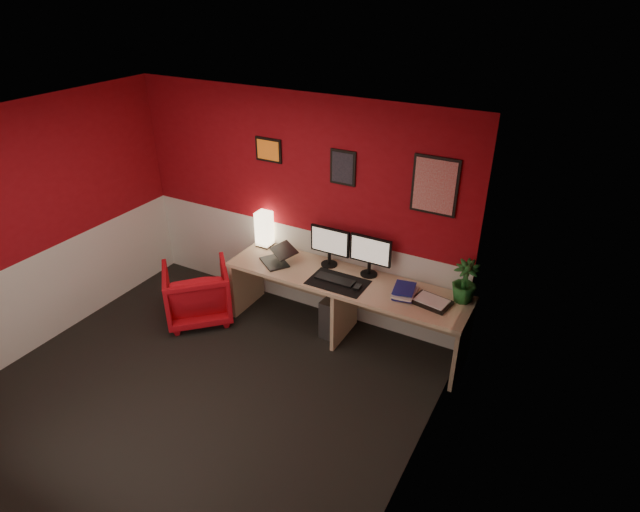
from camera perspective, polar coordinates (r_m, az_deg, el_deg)
The scene contains 27 objects.
ground at distance 5.27m, azimuth -12.49°, elevation -14.18°, with size 4.00×3.50×0.01m, color black.
ceiling at distance 4.05m, azimuth -16.26°, elevation 12.91°, with size 4.00×3.50×0.01m, color white.
wall_back at distance 5.77m, azimuth -2.64°, elevation 5.40°, with size 4.00×0.01×2.50m, color maroon.
wall_left at distance 5.97m, azimuth -28.67°, elevation 2.56°, with size 0.01×3.50×2.50m, color maroon.
wall_right at distance 3.66m, azimuth 10.39°, elevation -10.27°, with size 0.01×3.50×2.50m, color maroon.
wainscot_back at distance 6.10m, azimuth -2.51°, elevation -1.11°, with size 4.00×0.01×1.00m, color silver.
wainscot_front at distance 4.23m, azimuth -29.72°, elevation -22.02°, with size 4.00×0.01×1.00m, color silver.
wainscot_left at distance 6.29m, azimuth -27.07°, elevation -3.58°, with size 0.01×3.50×1.00m, color silver.
wainscot_right at distance 4.17m, azimuth 9.39°, elevation -18.31°, with size 0.01×3.50×1.00m, color silver.
desk at distance 5.59m, azimuth 2.70°, elevation -5.75°, with size 2.60×0.65×0.73m, color #D1AD86.
shoji_lamp at distance 6.00m, azimuth -6.11°, elevation 2.85°, with size 0.16×0.16×0.40m, color #FFE5B2.
laptop at distance 5.66m, azimuth -5.04°, elevation 0.21°, with size 0.33×0.23×0.22m, color black.
monitor_left at distance 5.52m, azimuth 1.04°, elevation 1.66°, with size 0.45×0.06×0.58m, color black.
monitor_right at distance 5.35m, azimuth 5.49°, elevation 0.63°, with size 0.45×0.06×0.58m, color black.
desk_mat at distance 5.34m, azimuth 1.97°, elevation -2.89°, with size 0.60×0.38×0.01m, color black.
keyboard at distance 5.36m, azimuth 1.65°, elevation -2.58°, with size 0.42×0.14×0.02m, color black.
mouse at distance 5.23m, azimuth 4.10°, elevation -3.44°, with size 0.06×0.10×0.03m, color black.
book_bottom at distance 5.20m, azimuth 8.10°, elevation -3.99°, with size 0.20×0.27×0.03m, color navy.
book_middle at distance 5.19m, azimuth 8.14°, elevation -3.73°, with size 0.21×0.28×0.02m, color silver.
book_top at distance 5.20m, azimuth 8.10°, elevation -3.37°, with size 0.20×0.27×0.03m, color navy.
zen_tray at distance 5.12m, azimuth 12.11°, elevation -4.96°, with size 0.35×0.25×0.03m, color black.
potted_plant at distance 5.13m, azimuth 15.56°, elevation -2.70°, with size 0.24×0.24×0.43m, color #19591E.
pc_tower at distance 5.77m, azimuth 1.87°, elevation -6.25°, with size 0.20×0.45×0.45m, color #99999E.
armchair at distance 6.08m, azimuth -13.27°, elevation -3.92°, with size 0.70×0.72×0.65m, color #BB0710.
art_left at distance 5.71m, azimuth -5.65°, elevation 11.47°, with size 0.32×0.02×0.26m, color orange.
art_center at distance 5.30m, azimuth 2.53°, elevation 9.64°, with size 0.28×0.02×0.36m, color black.
art_right at distance 4.99m, azimuth 12.45°, elevation 7.50°, with size 0.44×0.02×0.56m, color red.
Camera 1 is at (2.77, -2.77, 3.52)m, focal length 29.25 mm.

